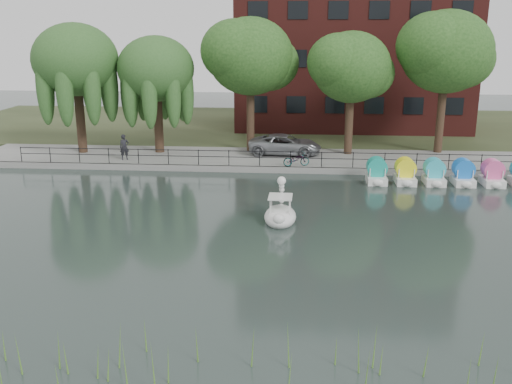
# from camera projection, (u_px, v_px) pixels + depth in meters

# --- Properties ---
(ground_plane) EXTENTS (120.00, 120.00, 0.00)m
(ground_plane) POSITION_uv_depth(u_px,v_px,m) (237.00, 247.00, 24.43)
(ground_plane) COLOR #3D4F4A
(promenade) EXTENTS (40.00, 6.00, 0.40)m
(promenade) POSITION_uv_depth(u_px,v_px,m) (262.00, 159.00, 39.69)
(promenade) COLOR gray
(promenade) RESTS_ON ground_plane
(kerb) EXTENTS (40.00, 0.25, 0.40)m
(kerb) POSITION_uv_depth(u_px,v_px,m) (259.00, 169.00, 36.87)
(kerb) COLOR gray
(kerb) RESTS_ON ground_plane
(land_strip) EXTENTS (60.00, 22.00, 0.36)m
(land_strip) POSITION_uv_depth(u_px,v_px,m) (273.00, 126.00, 53.11)
(land_strip) COLOR #47512D
(land_strip) RESTS_ON ground_plane
(railing) EXTENTS (32.00, 0.05, 1.00)m
(railing) POSITION_uv_depth(u_px,v_px,m) (260.00, 154.00, 36.80)
(railing) COLOR black
(railing) RESTS_ON promenade
(apartment_building) EXTENTS (20.00, 10.07, 18.00)m
(apartment_building) POSITION_uv_depth(u_px,v_px,m) (353.00, 24.00, 50.00)
(apartment_building) COLOR #4C1E16
(apartment_building) RESTS_ON land_strip
(willow_left) EXTENTS (5.88, 5.88, 9.01)m
(willow_left) POSITION_uv_depth(u_px,v_px,m) (75.00, 60.00, 39.30)
(willow_left) COLOR #473323
(willow_left) RESTS_ON promenade
(willow_mid) EXTENTS (5.32, 5.32, 8.15)m
(willow_mid) POSITION_uv_depth(u_px,v_px,m) (156.00, 69.00, 39.54)
(willow_mid) COLOR #473323
(willow_mid) RESTS_ON promenade
(broadleaf_center) EXTENTS (6.00, 6.00, 9.25)m
(broadleaf_center) POSITION_uv_depth(u_px,v_px,m) (250.00, 57.00, 39.78)
(broadleaf_center) COLOR #473323
(broadleaf_center) RESTS_ON promenade
(broadleaf_right) EXTENTS (5.40, 5.40, 8.32)m
(broadleaf_right) POSITION_uv_depth(u_px,v_px,m) (352.00, 68.00, 38.96)
(broadleaf_right) COLOR #473323
(broadleaf_right) RESTS_ON promenade
(broadleaf_far) EXTENTS (6.30, 6.30, 9.71)m
(broadleaf_far) POSITION_uv_depth(u_px,v_px,m) (446.00, 52.00, 39.14)
(broadleaf_far) COLOR #473323
(broadleaf_far) RESTS_ON promenade
(minivan) EXTENTS (2.92, 5.93, 1.62)m
(minivan) POSITION_uv_depth(u_px,v_px,m) (285.00, 143.00, 40.11)
(minivan) COLOR gray
(minivan) RESTS_ON promenade
(bicycle) EXTENTS (1.05, 1.82, 1.00)m
(bicycle) POSITION_uv_depth(u_px,v_px,m) (296.00, 159.00, 36.78)
(bicycle) COLOR gray
(bicycle) RESTS_ON promenade
(pedestrian) EXTENTS (0.86, 0.78, 1.98)m
(pedestrian) POSITION_uv_depth(u_px,v_px,m) (124.00, 145.00, 38.46)
(pedestrian) COLOR black
(pedestrian) RESTS_ON promenade
(swan_boat) EXTENTS (1.58, 2.55, 2.06)m
(swan_boat) POSITION_uv_depth(u_px,v_px,m) (280.00, 213.00, 27.44)
(swan_boat) COLOR white
(swan_boat) RESTS_ON ground_plane
(pedal_boat_row) EXTENTS (11.35, 1.70, 1.40)m
(pedal_boat_row) POSITION_uv_depth(u_px,v_px,m) (463.00, 174.00, 33.97)
(pedal_boat_row) COLOR white
(pedal_boat_row) RESTS_ON ground_plane
(reed_bank) EXTENTS (24.00, 2.40, 1.20)m
(reed_bank) POSITION_uv_depth(u_px,v_px,m) (273.00, 361.00, 15.01)
(reed_bank) COLOR #669938
(reed_bank) RESTS_ON ground_plane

